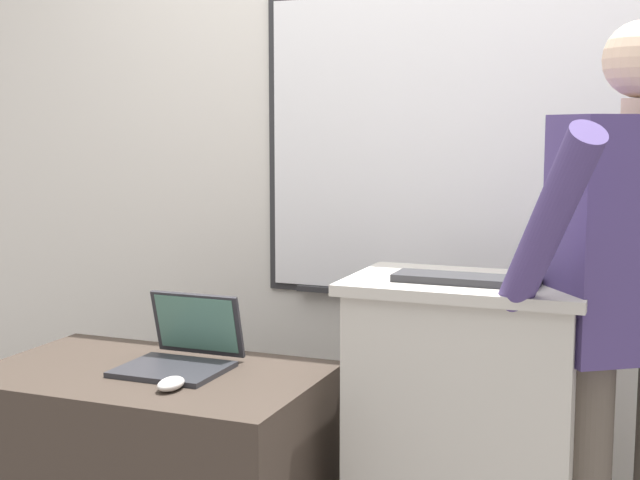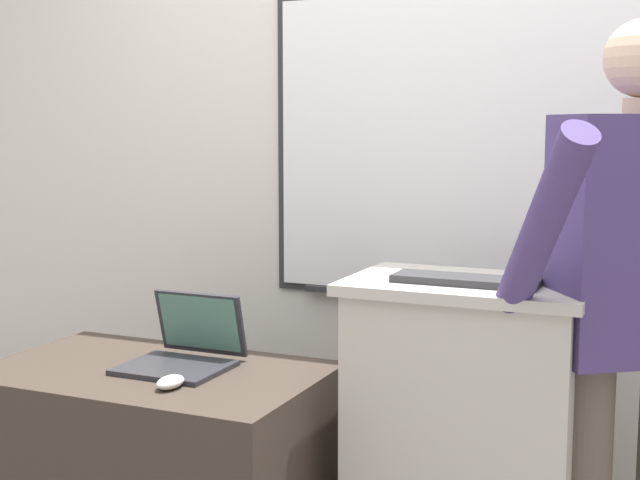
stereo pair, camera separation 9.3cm
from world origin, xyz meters
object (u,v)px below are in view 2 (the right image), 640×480
at_px(laptop, 186,348).
at_px(computer_mouse_by_laptop, 170,382).
at_px(wireless_keyboard, 466,280).
at_px(person_presenter, 632,307).
at_px(lectern_podium, 465,459).

xyz_separation_m(laptop, computer_mouse_by_laptop, (0.09, -0.22, -0.03)).
distance_m(wireless_keyboard, computer_mouse_by_laptop, 0.83).
xyz_separation_m(person_presenter, laptop, (-1.22, -0.16, -0.19)).
relative_size(laptop, computer_mouse_by_laptop, 3.00).
height_order(laptop, computer_mouse_by_laptop, laptop).
bearing_deg(computer_mouse_by_laptop, laptop, 112.12).
xyz_separation_m(lectern_podium, person_presenter, (0.41, 0.02, 0.46)).
height_order(person_presenter, laptop, person_presenter).
xyz_separation_m(person_presenter, computer_mouse_by_laptop, (-1.13, -0.38, -0.23)).
bearing_deg(lectern_podium, computer_mouse_by_laptop, -153.39).
bearing_deg(lectern_podium, wireless_keyboard, -85.75).
relative_size(wireless_keyboard, computer_mouse_by_laptop, 3.81).
relative_size(lectern_podium, wireless_keyboard, 2.62).
xyz_separation_m(lectern_podium, wireless_keyboard, (0.00, -0.05, 0.51)).
bearing_deg(laptop, wireless_keyboard, 6.32).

